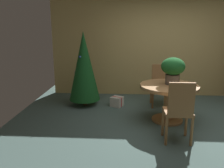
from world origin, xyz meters
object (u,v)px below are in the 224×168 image
at_px(holiday_tree, 84,66).
at_px(gift_box_cream, 117,102).
at_px(wooden_chair_far, 161,83).
at_px(wooden_chair_near, 179,109).
at_px(flower_vase, 173,68).
at_px(round_dining_table, 169,94).

height_order(holiday_tree, gift_box_cream, holiday_tree).
distance_m(wooden_chair_far, holiday_tree, 1.83).
xyz_separation_m(holiday_tree, gift_box_cream, (0.76, -0.06, -0.81)).
distance_m(wooden_chair_near, holiday_tree, 2.52).
height_order(flower_vase, wooden_chair_far, flower_vase).
bearing_deg(wooden_chair_far, gift_box_cream, -170.39).
bearing_deg(wooden_chair_near, wooden_chair_far, 90.00).
height_order(round_dining_table, gift_box_cream, round_dining_table).
relative_size(round_dining_table, wooden_chair_near, 1.11).
bearing_deg(flower_vase, wooden_chair_far, 94.17).
height_order(flower_vase, holiday_tree, holiday_tree).
bearing_deg(gift_box_cream, holiday_tree, 175.46).
bearing_deg(round_dining_table, holiday_tree, 154.50).
distance_m(wooden_chair_far, gift_box_cream, 1.12).
distance_m(flower_vase, wooden_chair_near, 1.07).
bearing_deg(round_dining_table, gift_box_cream, 142.33).
relative_size(wooden_chair_near, wooden_chair_far, 1.05).
xyz_separation_m(wooden_chair_far, gift_box_cream, (-1.02, -0.17, -0.42)).
height_order(round_dining_table, wooden_chair_far, wooden_chair_far).
bearing_deg(holiday_tree, round_dining_table, -25.50).
distance_m(flower_vase, holiday_tree, 2.01).
xyz_separation_m(flower_vase, wooden_chair_far, (-0.07, 0.89, -0.50)).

